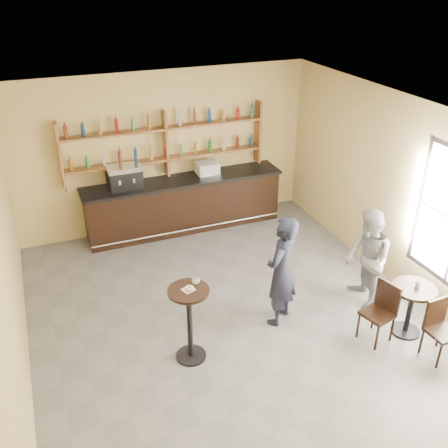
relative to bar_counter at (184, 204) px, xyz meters
name	(u,v)px	position (x,y,z in m)	size (l,w,h in m)	color
floor	(231,318)	(-0.26, -3.15, -0.55)	(7.00, 7.00, 0.00)	slate
ceiling	(233,119)	(-0.26, -3.15, 2.65)	(7.00, 7.00, 0.00)	white
wall_back	(165,152)	(-0.26, 0.35, 1.05)	(7.00, 7.00, 0.00)	#DDC37E
wall_front	(390,412)	(-0.26, -6.65, 1.05)	(7.00, 7.00, 0.00)	#DDC37E
wall_left	(7,273)	(-3.26, -3.15, 1.05)	(7.00, 7.00, 0.00)	#DDC37E
wall_right	(402,196)	(2.74, -3.15, 1.05)	(7.00, 7.00, 0.00)	#DDC37E
shelf_unit	(166,144)	(-0.26, 0.22, 1.26)	(4.00, 0.26, 1.40)	brown
liquor_bottles	(165,135)	(-0.26, 0.22, 1.43)	(3.68, 0.10, 1.00)	#8C5919
bar_counter	(184,204)	(0.00, 0.00, 0.00)	(4.08, 0.80, 1.10)	black
espresso_machine	(124,177)	(-1.17, 0.00, 0.78)	(0.63, 0.41, 0.45)	black
pastry_case	(207,169)	(0.52, 0.00, 0.69)	(0.45, 0.36, 0.27)	silver
pedestal_table	(190,324)	(-1.12, -3.72, 0.03)	(0.56, 0.56, 1.16)	black
napkin	(188,290)	(-1.12, -3.72, 0.61)	(0.15, 0.15, 0.00)	white
donut	(189,288)	(-1.11, -3.73, 0.63)	(0.13, 0.13, 0.05)	#CE904B
cup_pedestal	(196,281)	(-0.98, -3.62, 0.65)	(0.11, 0.11, 0.09)	white
man_main	(281,271)	(0.42, -3.44, 0.34)	(0.65, 0.43, 1.78)	black
cafe_table	(410,310)	(2.08, -4.43, -0.15)	(0.64, 0.64, 0.81)	black
cup_cafe	(418,284)	(2.13, -4.43, 0.30)	(0.09, 0.09, 0.09)	white
chair_west	(377,314)	(1.53, -4.38, -0.09)	(0.40, 0.40, 0.93)	black
chair_south	(442,332)	(2.13, -5.03, -0.10)	(0.39, 0.39, 0.90)	black
patron_second	(367,259)	(1.88, -3.56, 0.28)	(0.81, 0.63, 1.66)	gray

